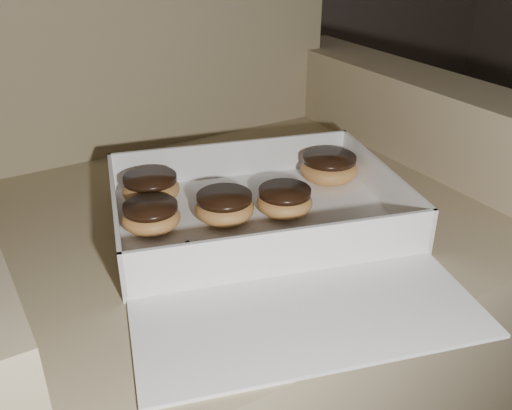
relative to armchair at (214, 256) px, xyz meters
The scene contains 12 objects.
armchair is the anchor object (origin of this frame).
bakery_box 0.24m from the armchair, 89.59° to the right, with size 0.55×0.60×0.07m.
donut_a 0.24m from the armchair, 148.12° to the right, with size 0.09×0.09×0.04m.
donut_b 0.21m from the armchair, 107.62° to the right, with size 0.09×0.09×0.05m.
donut_c 0.23m from the armchair, 70.80° to the right, with size 0.09×0.09×0.04m.
donut_d 0.27m from the armchair, 26.42° to the right, with size 0.10×0.10×0.05m.
donut_e 0.21m from the armchair, behind, with size 0.09×0.09×0.05m.
crumb_a 0.29m from the armchair, 66.37° to the right, with size 0.01×0.01×0.00m, color black.
crumb_b 0.24m from the armchair, 127.37° to the right, with size 0.01×0.01×0.00m, color black.
crumb_c 0.30m from the armchair, 96.16° to the right, with size 0.01×0.01×0.00m, color black.
crumb_d 0.26m from the armchair, 82.11° to the right, with size 0.01×0.01×0.00m, color black.
crumb_e 0.28m from the armchair, 92.87° to the right, with size 0.01×0.01×0.00m, color black.
Camera 1 is at (-0.52, 0.22, 0.91)m, focal length 40.00 mm.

